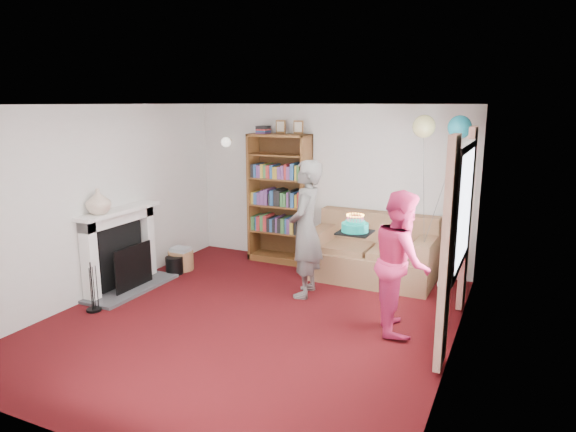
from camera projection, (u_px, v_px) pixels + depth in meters
The scene contains 16 objects.
ground at pixel (251, 320), 6.08m from camera, with size 5.00×5.00×0.00m, color #330708.
wall_back at pixel (328, 186), 8.03m from camera, with size 4.50×0.02×2.50m, color silver.
wall_left at pixel (99, 201), 6.74m from camera, with size 0.02×5.00×2.50m, color silver.
wall_right at pixel (457, 239), 4.87m from camera, with size 0.02×5.00×2.50m, color silver.
ceiling at pixel (248, 104), 5.53m from camera, with size 4.50×5.00×0.01m, color white.
fireplace at pixel (123, 253), 7.00m from camera, with size 0.55×1.80×1.12m.
window_bay at pixel (459, 230), 5.44m from camera, with size 0.14×2.02×2.20m.
wall_sconce at pixel (226, 142), 8.48m from camera, with size 0.16×0.23×0.16m.
bookcase at pixel (280, 200), 8.20m from camera, with size 0.97×0.42×2.25m.
sofa at pixel (373, 255), 7.47m from camera, with size 1.77×0.94×0.94m.
wicker_basket at pixel (181, 260), 7.89m from camera, with size 0.39×0.39×0.35m.
person_striped at pixel (306, 229), 6.70m from camera, with size 0.66×0.43×1.81m, color black.
person_magenta at pixel (401, 262), 5.68m from camera, with size 0.78×0.61×1.60m, color #CD295E.
birthday_cake at pixel (355, 228), 5.95m from camera, with size 0.38×0.38×0.22m.
balloons at pixel (442, 127), 6.51m from camera, with size 0.73×0.29×1.69m.
mantel_vase at pixel (98, 201), 6.54m from camera, with size 0.31×0.31×0.33m, color beige.
Camera 1 is at (2.79, -4.95, 2.52)m, focal length 32.00 mm.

